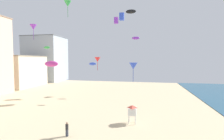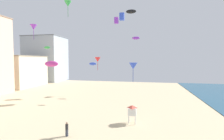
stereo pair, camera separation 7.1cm
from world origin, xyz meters
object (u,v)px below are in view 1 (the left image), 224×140
at_px(kite_blue_parafoil, 93,64).
at_px(kite_purple_delta, 33,27).
at_px(kite_purple_box, 116,20).
at_px(kite_flyer, 67,128).
at_px(kite_green_delta, 68,4).
at_px(kite_magenta_parafoil, 51,64).
at_px(kite_red_delta, 97,60).
at_px(kite_blue_delta, 133,66).
at_px(kite_black_parafoil, 131,12).
at_px(lifeguard_stand, 132,110).
at_px(kite_purple_parafoil, 136,38).
at_px(kite_blue_box, 122,17).
at_px(kite_green_parafoil, 47,47).

relative_size(kite_blue_parafoil, kite_purple_delta, 0.48).
bearing_deg(kite_purple_box, kite_flyer, -92.34).
bearing_deg(kite_green_delta, kite_magenta_parafoil, -74.37).
xyz_separation_m(kite_magenta_parafoil, kite_blue_parafoil, (3.71, 9.64, -0.19)).
bearing_deg(kite_blue_parafoil, kite_red_delta, 98.64).
bearing_deg(kite_purple_box, kite_blue_delta, -74.58).
height_order(kite_magenta_parafoil, kite_blue_delta, kite_magenta_parafoil).
distance_m(kite_magenta_parafoil, kite_green_delta, 20.25).
bearing_deg(kite_black_parafoil, lifeguard_stand, -84.29).
distance_m(kite_purple_parafoil, kite_red_delta, 11.37).
bearing_deg(kite_purple_delta, kite_purple_box, 32.92).
height_order(kite_green_delta, kite_blue_delta, kite_green_delta).
bearing_deg(kite_purple_box, kite_red_delta, -149.84).
distance_m(kite_flyer, kite_blue_delta, 10.93).
bearing_deg(kite_blue_delta, kite_purple_box, 105.42).
bearing_deg(lifeguard_stand, kite_blue_box, 90.88).
height_order(lifeguard_stand, kite_purple_box, kite_purple_box).
bearing_deg(kite_purple_parafoil, kite_flyer, -103.44).
xyz_separation_m(kite_purple_parafoil, kite_purple_delta, (-21.93, -10.63, 1.56)).
height_order(kite_blue_box, kite_purple_box, kite_purple_box).
xyz_separation_m(kite_green_parafoil, kite_blue_box, (16.29, 5.42, 7.41)).
height_order(kite_green_delta, kite_blue_parafoil, kite_green_delta).
xyz_separation_m(kite_purple_box, kite_blue_parafoil, (-3.30, -10.13, -11.29)).
xyz_separation_m(lifeguard_stand, kite_purple_parafoil, (-0.81, 20.80, 12.66)).
distance_m(kite_black_parafoil, kite_purple_parafoil, 7.93).
bearing_deg(kite_red_delta, lifeguard_stand, -60.48).
height_order(lifeguard_stand, kite_green_parafoil, kite_green_parafoil).
bearing_deg(kite_purple_parafoil, kite_blue_delta, -87.45).
bearing_deg(kite_green_delta, kite_flyer, -64.49).
xyz_separation_m(kite_black_parafoil, kite_purple_delta, (-20.44, -12.84, -5.90)).
height_order(kite_magenta_parafoil, kite_green_parafoil, kite_green_parafoil).
xyz_separation_m(kite_black_parafoil, kite_blue_box, (-1.58, -6.39, -2.91)).
distance_m(kite_green_delta, kite_purple_delta, 9.95).
distance_m(kite_blue_parafoil, kite_purple_delta, 15.69).
bearing_deg(kite_black_parafoil, kite_purple_parafoil, -55.90).
xyz_separation_m(kite_magenta_parafoil, kite_purple_box, (7.01, 19.76, 11.11)).
height_order(kite_green_parafoil, kite_blue_box, kite_blue_box).
bearing_deg(kite_green_parafoil, kite_green_delta, 50.38).
distance_m(kite_flyer, kite_magenta_parafoil, 11.51).
bearing_deg(kite_black_parafoil, kite_blue_box, -103.92).
height_order(kite_blue_delta, kite_purple_delta, kite_purple_delta).
bearing_deg(kite_purple_box, kite_black_parafoil, 28.43).
xyz_separation_m(kite_blue_box, kite_red_delta, (-6.55, 1.81, -10.12)).
bearing_deg(kite_black_parafoil, kite_blue_parafoil, -119.96).
bearing_deg(kite_blue_delta, kite_magenta_parafoil, 168.83).
xyz_separation_m(kite_magenta_parafoil, kite_green_delta, (-3.89, 13.91, 14.19)).
bearing_deg(kite_purple_box, kite_green_parafoil, -145.31).
relative_size(kite_purple_parafoil, kite_blue_delta, 0.80).
bearing_deg(kite_blue_parafoil, kite_purple_delta, -176.96).
distance_m(kite_black_parafoil, kite_green_parafoil, 23.78).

